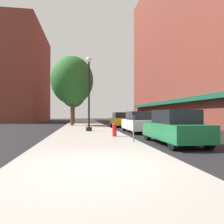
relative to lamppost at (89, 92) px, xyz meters
The scene contains 12 objects.
ground_plane 8.70m from the lamppost, 61.59° to the left, with size 90.00×90.00×0.00m, color black.
sidewalk_slab 8.71m from the lamppost, 91.06° to the left, with size 4.80×50.00×0.12m, color gray.
building_right_brick 21.07m from the lamppost, 36.84° to the left, with size 6.80×40.00×26.47m.
building_far_background 28.99m from the lamppost, 113.14° to the left, with size 6.80×18.00×18.06m.
lamppost is the anchor object (origin of this frame).
fire_hydrant 5.11m from the lamppost, 71.42° to the right, with size 0.33×0.26×0.79m.
parking_meter_near 7.31m from the lamppost, 74.15° to the right, with size 0.14×0.09×1.31m.
tree_near 8.88m from the lamppost, 101.33° to the left, with size 4.99×4.99×8.24m.
tree_mid 16.21m from the lamppost, 96.55° to the left, with size 3.81×3.81×6.78m.
car_green 8.27m from the lamppost, 60.92° to the right, with size 1.80×4.30×1.66m.
car_white 4.58m from the lamppost, ahead, with size 1.80×4.30×1.66m.
car_yellow 8.13m from the lamppost, 60.31° to the left, with size 1.80×4.30×1.66m.
Camera 1 is at (-0.42, -5.31, 1.46)m, focal length 32.58 mm.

